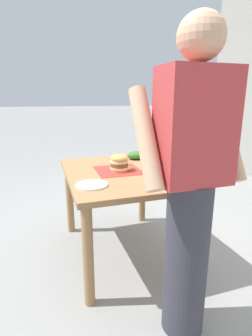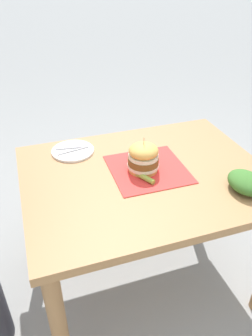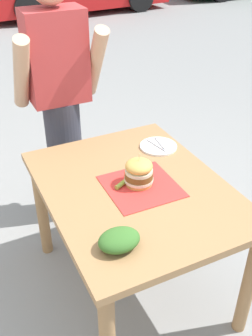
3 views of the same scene
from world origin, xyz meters
name	(u,v)px [view 2 (image 2 of 3)]	position (x,y,z in m)	size (l,w,h in m)	color
ground_plane	(142,275)	(0.00, 0.00, 0.00)	(80.00, 80.00, 0.00)	gray
patio_table	(145,192)	(0.00, 0.00, 0.63)	(0.89, 1.15, 0.74)	#9E7247
serving_paper	(148,169)	(0.03, -0.02, 0.74)	(0.36, 0.36, 0.00)	red
sandwich	(143,157)	(0.03, 0.01, 0.81)	(0.15, 0.15, 0.18)	gold
pickle_spear	(145,178)	(-0.06, 0.03, 0.76)	(0.02, 0.02, 0.10)	#8EA83D
side_plate_with_forks	(73,151)	(0.31, 0.29, 0.75)	(0.22, 0.22, 0.02)	white
side_salad	(246,182)	(-0.26, -0.36, 0.78)	(0.18, 0.14, 0.08)	#386B28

